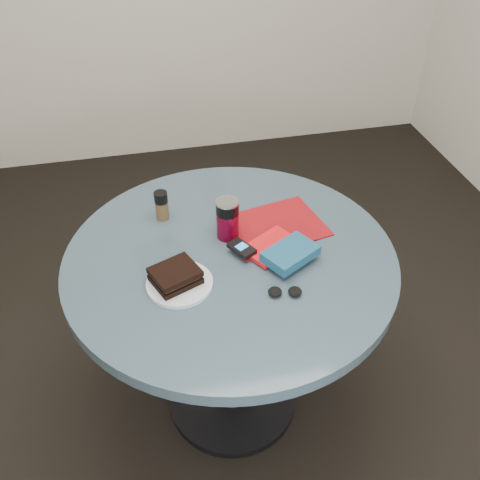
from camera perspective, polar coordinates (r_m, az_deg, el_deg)
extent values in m
plane|color=black|center=(2.17, -0.81, -16.72)|extent=(4.00, 4.00, 0.00)
cylinder|color=black|center=(2.16, -0.81, -16.49)|extent=(0.48, 0.48, 0.03)
cylinder|color=black|center=(1.88, -0.91, -10.37)|extent=(0.11, 0.11, 0.68)
cylinder|color=#314452|center=(1.62, -1.04, -2.07)|extent=(1.00, 1.00, 0.04)
cylinder|color=silver|center=(1.51, -6.46, -4.65)|extent=(0.21, 0.21, 0.01)
cube|color=black|center=(1.51, -6.87, -4.16)|extent=(0.15, 0.14, 0.02)
cube|color=#3C2817|center=(1.50, -6.91, -3.79)|extent=(0.14, 0.13, 0.01)
cube|color=black|center=(1.49, -6.95, -3.41)|extent=(0.15, 0.14, 0.02)
cylinder|color=#5C041B|center=(1.65, -1.33, 1.66)|extent=(0.09, 0.09, 0.09)
cylinder|color=black|center=(1.61, -1.36, 3.43)|extent=(0.09, 0.09, 0.04)
cylinder|color=silver|center=(1.60, -1.38, 4.06)|extent=(0.09, 0.09, 0.01)
cylinder|color=#513C22|center=(1.75, -8.30, 3.19)|extent=(0.05, 0.05, 0.06)
cylinder|color=black|center=(1.72, -8.45, 4.53)|extent=(0.05, 0.05, 0.04)
cube|color=maroon|center=(1.71, 3.62, 1.44)|extent=(0.35, 0.29, 0.01)
cube|color=red|center=(1.62, 3.34, -0.69)|extent=(0.20, 0.18, 0.01)
cube|color=navy|center=(1.56, 5.41, -1.45)|extent=(0.18, 0.16, 0.03)
cube|color=black|center=(1.59, 0.18, -0.90)|extent=(0.08, 0.10, 0.01)
cube|color=#287FCA|center=(1.58, 0.18, -0.69)|extent=(0.04, 0.04, 0.00)
ellipsoid|color=black|center=(1.48, 3.75, -5.54)|extent=(0.05, 0.05, 0.02)
ellipsoid|color=black|center=(1.48, 5.89, -5.50)|extent=(0.05, 0.05, 0.02)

